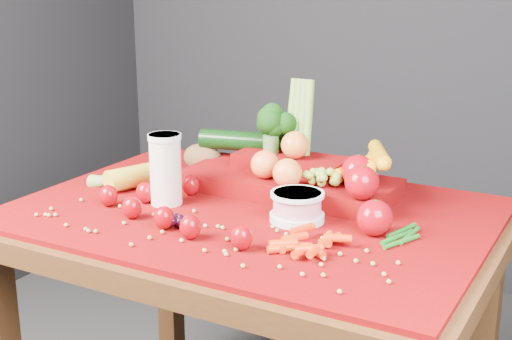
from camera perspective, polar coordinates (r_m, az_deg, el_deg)
The scene contains 12 objects.
table at distance 1.66m, azimuth -0.33°, elevation -6.63°, with size 1.10×0.80×0.75m.
red_cloth at distance 1.63m, azimuth -0.34°, elevation -3.35°, with size 1.05×0.75×0.01m, color #6A0304.
milk_glass at distance 1.65m, azimuth -7.26°, elevation 0.27°, with size 0.08×0.08×0.17m.
yogurt_bowl at distance 1.54m, azimuth 3.31°, elevation -2.86°, with size 0.12×0.12×0.07m.
strawberry_scatter at distance 1.57m, azimuth -7.24°, elevation -2.93°, with size 0.44×0.28×0.05m.
dark_grape_cluster at distance 1.53m, azimuth -6.49°, elevation -4.04°, with size 0.06×0.05×0.03m, color black, non-canonical shape.
soybean_scatter at distance 1.46m, azimuth -4.17°, elevation -5.23°, with size 0.84×0.24×0.01m, color #A38A46, non-canonical shape.
corn_ear at distance 1.81m, azimuth -10.75°, elevation -0.72°, with size 0.23×0.26×0.06m.
potato at distance 1.92m, azimuth -4.32°, elevation 1.01°, with size 0.11×0.08×0.07m, color brown.
baby_carrot_pile at distance 1.40m, azimuth 4.65°, elevation -5.70°, with size 0.17×0.17×0.03m, color red, non-canonical shape.
green_bean_pile at distance 1.48m, azimuth 11.69°, elevation -5.21°, with size 0.14×0.12×0.01m, color #155E17, non-canonical shape.
produce_mound at distance 1.72m, azimuth 3.48°, elevation -0.03°, with size 0.61×0.37×0.27m.
Camera 1 is at (0.75, -1.34, 1.30)m, focal length 50.00 mm.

